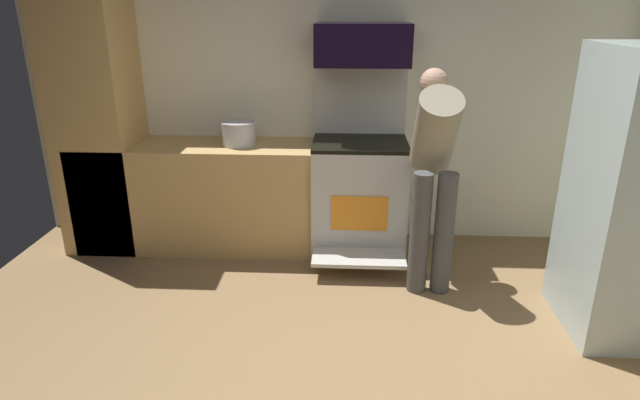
% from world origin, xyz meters
% --- Properties ---
extents(wall_back, '(5.20, 0.12, 2.60)m').
position_xyz_m(wall_back, '(0.00, 2.34, 1.30)').
color(wall_back, silver).
rests_on(wall_back, ground).
extents(lower_cabinet_run, '(2.40, 0.60, 0.90)m').
position_xyz_m(lower_cabinet_run, '(-0.90, 1.98, 0.45)').
color(lower_cabinet_run, tan).
rests_on(lower_cabinet_run, ground).
extents(cabinet_column, '(0.60, 0.60, 2.10)m').
position_xyz_m(cabinet_column, '(-1.90, 1.98, 1.05)').
color(cabinet_column, tan).
rests_on(cabinet_column, ground).
extents(oven_range, '(0.76, 0.95, 1.53)m').
position_xyz_m(oven_range, '(0.25, 1.97, 0.51)').
color(oven_range, beige).
rests_on(oven_range, ground).
extents(microwave, '(0.74, 0.38, 0.32)m').
position_xyz_m(microwave, '(0.25, 2.06, 1.69)').
color(microwave, black).
rests_on(microwave, oven_range).
extents(person_cook, '(0.31, 0.62, 1.56)m').
position_xyz_m(person_cook, '(0.76, 1.40, 0.92)').
color(person_cook, '#474747').
rests_on(person_cook, ground).
extents(stock_pot, '(0.28, 0.28, 0.19)m').
position_xyz_m(stock_pot, '(-0.74, 1.98, 1.00)').
color(stock_pot, '#B8B9C3').
rests_on(stock_pot, lower_cabinet_run).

